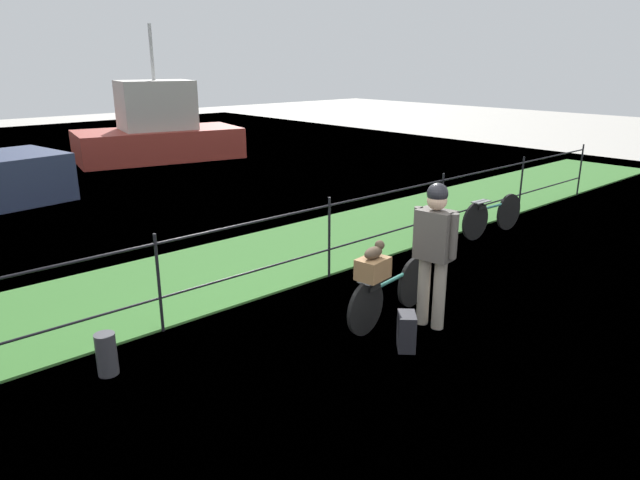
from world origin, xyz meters
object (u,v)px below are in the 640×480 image
Objects in this scene: terrier_dog at (375,251)px; backpack_on_paving at (406,331)px; mooring_bollard at (106,354)px; moored_boat_mid at (158,132)px; bicycle_main at (390,293)px; wooden_crate at (373,268)px; cyclist_person at (434,243)px; bicycle_parked at (492,216)px.

backpack_on_paving is at bearing -96.99° from terrier_dog.
moored_boat_mid is at bearing 60.90° from mooring_bollard.
moored_boat_mid is (3.40, 12.47, 0.51)m from bicycle_main.
wooden_crate is 1.11× the size of terrier_dog.
mooring_bollard is 13.13m from moored_boat_mid.
bicycle_main is 0.97× the size of cyclist_person.
moored_boat_mid is at bearing 73.28° from wooden_crate.
backpack_on_paving is 0.93× the size of mooring_bollard.
wooden_crate is 0.20m from terrier_dog.
backpack_on_paving is 3.04m from mooring_bollard.
terrier_dog reaches higher than bicycle_main.
wooden_crate reaches higher than bicycle_main.
cyclist_person is at bearing -61.01° from bicycle_main.
moored_boat_mid is (-0.54, 11.36, 0.50)m from bicycle_parked.
moored_boat_mid is (3.76, 12.53, 0.10)m from wooden_crate.
moored_boat_mid reaches higher than wooden_crate.
cyclist_person is at bearing -103.81° from moored_boat_mid.
backpack_on_paving is (-0.04, -0.55, -0.55)m from wooden_crate.
cyclist_person reaches higher than terrier_dog.
wooden_crate is 0.83× the size of mooring_bollard.
terrier_dog reaches higher than backpack_on_paving.
moored_boat_mid is at bearing -151.77° from backpack_on_paving.
cyclist_person is 1.04m from backpack_on_paving.
mooring_bollard is at bearing 158.10° from terrier_dog.
bicycle_main is 3.15m from mooring_bollard.
bicycle_main is 0.82m from cyclist_person.
bicycle_main is 0.31× the size of moored_boat_mid.
backpack_on_paving is (-0.64, -0.18, -0.80)m from cyclist_person.
bicycle_main is 5.05× the size of terrier_dog.
backpack_on_paving is 13.63m from moored_boat_mid.
bicycle_parked reaches higher than bicycle_main.
mooring_bollard is (-2.64, 1.06, -0.73)m from terrier_dog.
backpack_on_paving is at bearing -158.49° from bicycle_parked.
terrier_dog is at bearing -106.62° from moored_boat_mid.
bicycle_parked is (3.71, 1.53, -0.65)m from cyclist_person.
terrier_dog is at bearing 8.35° from wooden_crate.
terrier_dog is 13.07m from moored_boat_mid.
bicycle_main is at bearing -105.25° from moored_boat_mid.
moored_boat_mid is at bearing 92.72° from bicycle_parked.
bicycle_parked is at bearing 22.47° from cyclist_person.
moored_boat_mid reaches higher than cyclist_person.
mooring_bollard reaches higher than backpack_on_paving.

